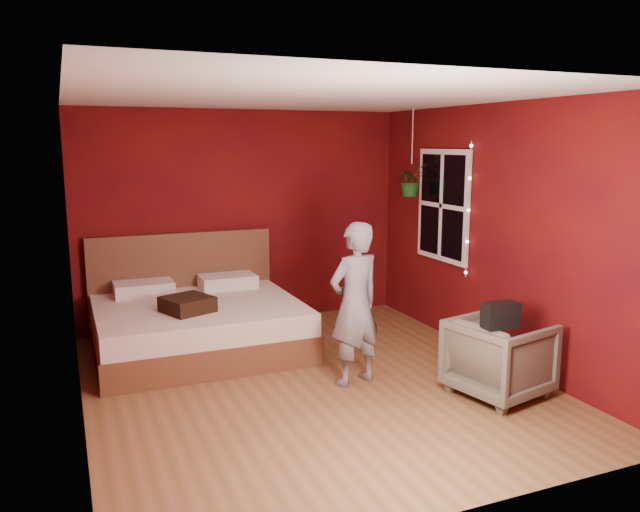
# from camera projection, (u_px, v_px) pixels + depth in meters

# --- Properties ---
(floor) EXTENTS (4.50, 4.50, 0.00)m
(floor) POSITION_uv_depth(u_px,v_px,m) (313.00, 383.00, 5.80)
(floor) COLOR brown
(floor) RESTS_ON ground
(room_walls) EXTENTS (4.04, 4.54, 2.62)m
(room_walls) POSITION_uv_depth(u_px,v_px,m) (312.00, 203.00, 5.50)
(room_walls) COLOR maroon
(room_walls) RESTS_ON ground
(window) EXTENTS (0.05, 0.97, 1.27)m
(window) POSITION_uv_depth(u_px,v_px,m) (443.00, 206.00, 7.10)
(window) COLOR white
(window) RESTS_ON room_walls
(fairy_lights) EXTENTS (0.04, 0.04, 1.45)m
(fairy_lights) POSITION_uv_depth(u_px,v_px,m) (469.00, 210.00, 6.61)
(fairy_lights) COLOR silver
(fairy_lights) RESTS_ON room_walls
(bed) EXTENTS (2.13, 1.81, 1.17)m
(bed) POSITION_uv_depth(u_px,v_px,m) (197.00, 322.00, 6.72)
(bed) COLOR brown
(bed) RESTS_ON ground
(person) EXTENTS (0.62, 0.48, 1.51)m
(person) POSITION_uv_depth(u_px,v_px,m) (355.00, 304.00, 5.68)
(person) COLOR slate
(person) RESTS_ON ground
(armchair) EXTENTS (0.91, 0.89, 0.69)m
(armchair) POSITION_uv_depth(u_px,v_px,m) (499.00, 358.00, 5.47)
(armchair) COLOR #6B6654
(armchair) RESTS_ON ground
(handbag) EXTENTS (0.31, 0.17, 0.21)m
(handbag) POSITION_uv_depth(u_px,v_px,m) (501.00, 315.00, 5.16)
(handbag) COLOR black
(handbag) RESTS_ON armchair
(throw_pillow) EXTENTS (0.56, 0.56, 0.15)m
(throw_pillow) POSITION_uv_depth(u_px,v_px,m) (187.00, 304.00, 6.25)
(throw_pillow) COLOR black
(throw_pillow) RESTS_ON bed
(hanging_plant) EXTENTS (0.38, 0.34, 1.02)m
(hanging_plant) POSITION_uv_depth(u_px,v_px,m) (411.00, 180.00, 7.32)
(hanging_plant) COLOR silver
(hanging_plant) RESTS_ON room_walls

